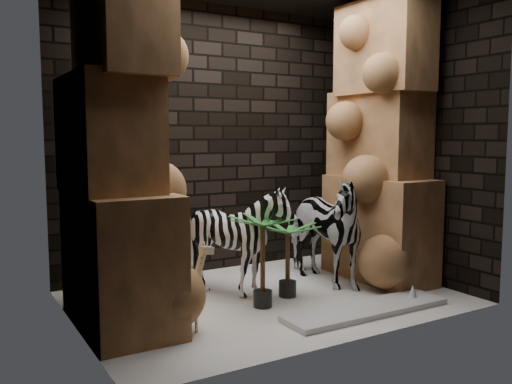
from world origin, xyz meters
TOP-DOWN VIEW (x-y plane):
  - floor at (0.00, 0.00)m, footprint 3.50×3.50m
  - wall_back at (0.00, 1.25)m, footprint 3.50×0.00m
  - wall_front at (0.00, -1.25)m, footprint 3.50×0.00m
  - wall_left at (-1.75, 0.00)m, footprint 0.00×3.00m
  - wall_right at (1.75, 0.00)m, footprint 0.00×3.00m
  - rock_pillar_left at (-1.40, 0.00)m, footprint 0.68×1.30m
  - rock_pillar_right at (1.42, 0.00)m, footprint 0.58×1.25m
  - zebra_right at (0.74, 0.16)m, footprint 0.62×1.14m
  - zebra_left at (-0.18, 0.22)m, footprint 1.13×1.28m
  - giraffe_toy at (-1.05, -0.48)m, footprint 0.39×0.23m
  - palm_front at (0.20, -0.06)m, footprint 0.36×0.36m
  - palm_back at (-0.17, -0.21)m, footprint 0.36×0.36m
  - surfboard at (0.54, -0.81)m, footprint 1.60×0.40m

SIDE VIEW (x-z plane):
  - floor at x=0.00m, z-range 0.00..0.00m
  - surfboard at x=0.54m, z-range 0.00..0.05m
  - giraffe_toy at x=-1.05m, z-range 0.00..0.72m
  - palm_front at x=0.20m, z-range 0.00..0.72m
  - palm_back at x=-0.17m, z-range 0.00..0.85m
  - zebra_left at x=-0.18m, z-range 0.00..0.98m
  - zebra_right at x=0.74m, z-range 0.00..1.34m
  - wall_back at x=0.00m, z-range -0.25..3.25m
  - wall_front at x=0.00m, z-range -0.25..3.25m
  - wall_left at x=-1.75m, z-range 0.00..3.00m
  - wall_right at x=1.75m, z-range 0.00..3.00m
  - rock_pillar_left at x=-1.40m, z-range 0.00..3.00m
  - rock_pillar_right at x=1.42m, z-range 0.00..3.00m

